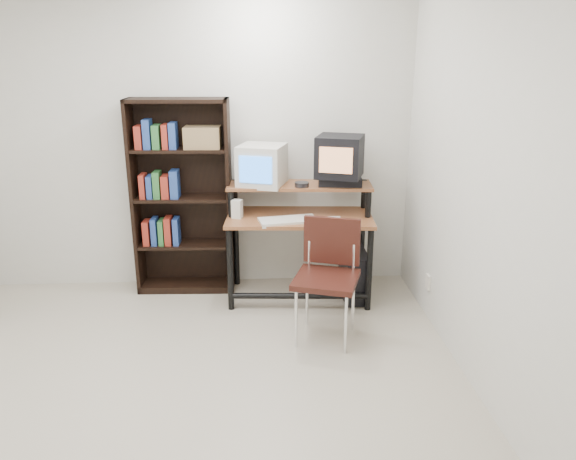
{
  "coord_description": "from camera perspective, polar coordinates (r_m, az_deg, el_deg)",
  "views": [
    {
      "loc": [
        0.62,
        -2.91,
        2.09
      ],
      "look_at": [
        0.86,
        1.1,
        0.78
      ],
      "focal_mm": 35.0,
      "sensor_mm": 36.0,
      "label": 1
    }
  ],
  "objects": [
    {
      "name": "bookshelf",
      "position": [
        4.96,
        -10.69,
        3.57
      ],
      "size": [
        0.86,
        0.31,
        1.69
      ],
      "rotation": [
        0.0,
        0.0,
        -0.04
      ],
      "color": "black",
      "rests_on": "floor"
    },
    {
      "name": "floor",
      "position": [
        3.64,
        -13.23,
        -17.57
      ],
      "size": [
        4.0,
        4.0,
        0.01
      ],
      "primitive_type": "cube",
      "color": "#B9AF99",
      "rests_on": "ground"
    },
    {
      "name": "crt_monitor",
      "position": [
        4.74,
        -2.67,
        6.56
      ],
      "size": [
        0.45,
        0.45,
        0.34
      ],
      "rotation": [
        0.0,
        0.0,
        -0.3
      ],
      "color": "beige",
      "rests_on": "computer_desk"
    },
    {
      "name": "cd_spindle",
      "position": [
        4.68,
        1.41,
        4.57
      ],
      "size": [
        0.13,
        0.13,
        0.05
      ],
      "primitive_type": "cylinder",
      "rotation": [
        0.0,
        0.0,
        0.11
      ],
      "color": "#26262B",
      "rests_on": "computer_desk"
    },
    {
      "name": "back_wall",
      "position": [
        5.01,
        -10.64,
        8.74
      ],
      "size": [
        4.0,
        0.01,
        2.6
      ],
      "primitive_type": "cube",
      "color": "beige",
      "rests_on": "floor"
    },
    {
      "name": "school_chair",
      "position": [
        4.15,
        4.11,
        -3.72
      ],
      "size": [
        0.56,
        0.56,
        0.89
      ],
      "rotation": [
        0.0,
        0.0,
        -0.31
      ],
      "color": "black",
      "rests_on": "floor"
    },
    {
      "name": "vcr",
      "position": [
        4.78,
        5.28,
        4.97
      ],
      "size": [
        0.39,
        0.3,
        0.08
      ],
      "primitive_type": "cube",
      "rotation": [
        0.0,
        0.0,
        -0.11
      ],
      "color": "black",
      "rests_on": "computer_desk"
    },
    {
      "name": "right_wall",
      "position": [
        3.32,
        21.29,
        3.11
      ],
      "size": [
        0.01,
        4.0,
        2.6
      ],
      "primitive_type": "cube",
      "color": "beige",
      "rests_on": "floor"
    },
    {
      "name": "pc_tower",
      "position": [
        4.92,
        6.71,
        -4.48
      ],
      "size": [
        0.21,
        0.45,
        0.42
      ],
      "primitive_type": "cube",
      "rotation": [
        0.0,
        0.0,
        0.01
      ],
      "color": "black",
      "rests_on": "floor"
    },
    {
      "name": "crt_tv",
      "position": [
        4.73,
        5.27,
        7.46
      ],
      "size": [
        0.46,
        0.45,
        0.34
      ],
      "rotation": [
        0.0,
        0.0,
        -0.32
      ],
      "color": "black",
      "rests_on": "vcr"
    },
    {
      "name": "wall_outlet",
      "position": [
        4.64,
        14.03,
        -5.13
      ],
      "size": [
        0.02,
        0.08,
        0.12
      ],
      "primitive_type": "cube",
      "color": "beige",
      "rests_on": "right_wall"
    },
    {
      "name": "mouse",
      "position": [
        4.62,
        4.73,
        1.1
      ],
      "size": [
        0.1,
        0.07,
        0.03
      ],
      "primitive_type": "cube",
      "rotation": [
        0.0,
        0.0,
        -0.05
      ],
      "color": "white",
      "rests_on": "mousepad"
    },
    {
      "name": "desk_speaker",
      "position": [
        4.67,
        -5.19,
        2.07
      ],
      "size": [
        0.1,
        0.09,
        0.17
      ],
      "primitive_type": "cube",
      "rotation": [
        0.0,
        0.0,
        -0.29
      ],
      "color": "beige",
      "rests_on": "computer_desk"
    },
    {
      "name": "mousepad",
      "position": [
        4.61,
        4.9,
        0.81
      ],
      "size": [
        0.24,
        0.21,
        0.01
      ],
      "primitive_type": "cube",
      "rotation": [
        0.0,
        0.0,
        -0.15
      ],
      "color": "black",
      "rests_on": "computer_desk"
    },
    {
      "name": "keyboard",
      "position": [
        4.58,
        -0.0,
        0.93
      ],
      "size": [
        0.5,
        0.29,
        0.03
      ],
      "primitive_type": "cube",
      "rotation": [
        0.0,
        0.0,
        0.19
      ],
      "color": "beige",
      "rests_on": "computer_desk"
    },
    {
      "name": "computer_desk",
      "position": [
        4.76,
        1.17,
        0.99
      ],
      "size": [
        1.26,
        0.69,
        0.98
      ],
      "rotation": [
        0.0,
        0.0,
        -0.07
      ],
      "color": "brown",
      "rests_on": "floor"
    }
  ]
}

